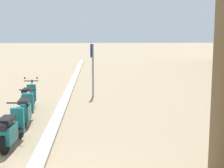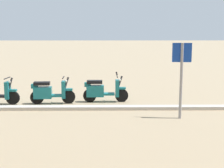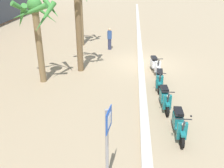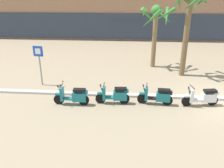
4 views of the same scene
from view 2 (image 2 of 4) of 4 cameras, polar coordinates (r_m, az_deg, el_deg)
name	(u,v)px [view 2 (image 2 of 4)]	position (r m, az deg, el deg)	size (l,w,h in m)	color
scooter_teal_last_in_row	(102,90)	(12.27, -1.84, -1.19)	(1.78, 0.56, 1.17)	black
scooter_teal_mid_front	(49,92)	(12.19, -11.43, -1.46)	(1.72, 0.56, 1.04)	black
crossing_sign	(181,72)	(10.01, 12.60, 2.23)	(0.60, 0.15, 2.40)	#939399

